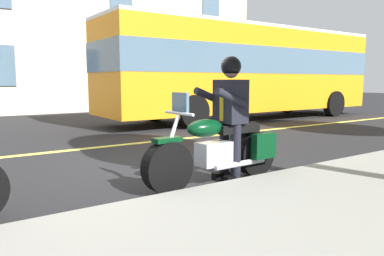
# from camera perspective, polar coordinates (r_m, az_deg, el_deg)

# --- Properties ---
(ground_plane) EXTENTS (80.00, 80.00, 0.00)m
(ground_plane) POSITION_cam_1_polar(r_m,az_deg,el_deg) (6.38, -7.57, -5.57)
(ground_plane) COLOR black
(lane_center_stripe) EXTENTS (60.00, 0.16, 0.01)m
(lane_center_stripe) POSITION_cam_1_polar(r_m,az_deg,el_deg) (8.18, -13.94, -2.86)
(lane_center_stripe) COLOR #E5DB4C
(lane_center_stripe) RESTS_ON ground_plane
(motorcycle_main) EXTENTS (2.22, 0.64, 1.26)m
(motorcycle_main) POSITION_cam_1_polar(r_m,az_deg,el_deg) (5.17, 4.14, -3.43)
(motorcycle_main) COLOR black
(motorcycle_main) RESTS_ON ground_plane
(rider_main) EXTENTS (0.63, 0.56, 1.74)m
(rider_main) POSITION_cam_1_polar(r_m,az_deg,el_deg) (5.23, 5.75, 3.12)
(rider_main) COLOR black
(rider_main) RESTS_ON ground_plane
(bus_near) EXTENTS (11.05, 2.70, 3.30)m
(bus_near) POSITION_cam_1_polar(r_m,az_deg,el_deg) (13.99, 8.36, 9.05)
(bus_near) COLOR orange
(bus_near) RESTS_ON ground_plane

